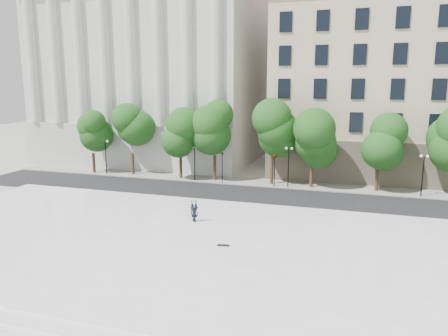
% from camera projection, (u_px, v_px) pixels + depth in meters
% --- Properties ---
extents(ground, '(160.00, 160.00, 0.00)m').
position_uv_depth(ground, '(152.00, 262.00, 28.33)').
color(ground, '#A8A79F').
rests_on(ground, ground).
extents(plaza, '(44.00, 22.00, 0.45)m').
position_uv_depth(plaza, '(171.00, 243.00, 31.09)').
color(plaza, white).
rests_on(plaza, ground).
extents(street, '(60.00, 8.00, 0.02)m').
position_uv_depth(street, '(230.00, 194.00, 45.18)').
color(street, black).
rests_on(street, ground).
extents(far_sidewalk, '(60.00, 4.00, 0.12)m').
position_uv_depth(far_sidewalk, '(245.00, 181.00, 50.79)').
color(far_sidewalk, gray).
rests_on(far_sidewalk, ground).
extents(building_west, '(31.50, 27.65, 25.60)m').
position_uv_depth(building_west, '(162.00, 72.00, 66.86)').
color(building_west, silver).
rests_on(building_west, ground).
extents(building_east, '(36.00, 26.15, 23.00)m').
position_uv_depth(building_east, '(423.00, 84.00, 56.76)').
color(building_east, beige).
rests_on(building_east, ground).
extents(traffic_light_west, '(0.85, 1.71, 4.18)m').
position_uv_depth(traffic_light_west, '(222.00, 152.00, 49.13)').
color(traffic_light_west, black).
rests_on(traffic_light_west, ground).
extents(traffic_light_east, '(0.90, 1.87, 4.24)m').
position_uv_depth(traffic_light_east, '(275.00, 154.00, 47.38)').
color(traffic_light_east, black).
rests_on(traffic_light_east, ground).
extents(person_lying, '(1.11, 1.89, 0.48)m').
position_uv_depth(person_lying, '(194.00, 219.00, 35.03)').
color(person_lying, black).
rests_on(person_lying, plaza).
extents(skateboard, '(0.85, 0.35, 0.09)m').
position_uv_depth(skateboard, '(223.00, 245.00, 29.89)').
color(skateboard, black).
rests_on(skateboard, plaza).
extents(plaza_steps, '(44.00, 3.00, 0.30)m').
position_uv_depth(plaza_steps, '(64.00, 335.00, 19.97)').
color(plaza_steps, white).
rests_on(plaza_steps, ground).
extents(street_trees, '(45.34, 4.63, 8.15)m').
position_uv_depth(street_trees, '(252.00, 136.00, 48.99)').
color(street_trees, '#382619').
rests_on(street_trees, ground).
extents(lamp_posts, '(37.06, 0.28, 4.54)m').
position_uv_depth(lamp_posts, '(244.00, 159.00, 48.82)').
color(lamp_posts, black).
rests_on(lamp_posts, ground).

